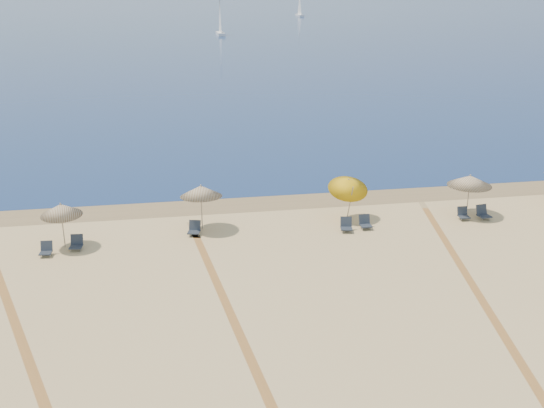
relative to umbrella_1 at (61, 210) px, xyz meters
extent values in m
plane|color=#0C2151|center=(10.12, 205.74, -1.88)|extent=(500.00, 500.00, 0.00)
plane|color=olive|center=(10.12, 4.74, -1.89)|extent=(500.00, 500.00, 0.00)
cylinder|color=gray|center=(0.00, -0.04, -0.87)|extent=(0.05, 0.14, 2.05)
cone|color=beige|center=(0.00, 0.00, 0.00)|extent=(1.93, 1.95, 0.63)
sphere|color=gray|center=(0.00, 0.00, 0.30)|extent=(0.08, 0.08, 0.08)
cylinder|color=gray|center=(6.60, 1.24, -0.80)|extent=(0.05, 0.15, 2.19)
cone|color=beige|center=(6.60, 1.20, 0.15)|extent=(2.12, 2.14, 0.65)
sphere|color=gray|center=(6.60, 1.20, 0.45)|extent=(0.08, 0.08, 0.08)
cylinder|color=gray|center=(14.24, 0.88, -0.86)|extent=(0.05, 0.91, 2.09)
cone|color=gold|center=(14.24, 1.25, 0.04)|extent=(2.09, 2.14, 1.31)
sphere|color=gray|center=(14.24, 1.25, 0.34)|extent=(0.08, 0.08, 0.08)
cylinder|color=gray|center=(20.78, 0.84, -0.85)|extent=(0.05, 0.07, 2.08)
cone|color=beige|center=(20.78, 0.85, 0.04)|extent=(2.34, 2.34, 0.57)
sphere|color=gray|center=(20.78, 0.85, 0.34)|extent=(0.08, 0.08, 0.08)
cube|color=#1C222C|center=(-0.74, -0.95, -1.72)|extent=(0.58, 0.58, 0.05)
cube|color=#1C222C|center=(-0.71, -0.69, -1.48)|extent=(0.55, 0.24, 0.48)
cylinder|color=#A5A5AD|center=(-0.95, -1.13, -1.80)|extent=(0.02, 0.02, 0.17)
cylinder|color=#A5A5AD|center=(-0.52, -1.17, -1.80)|extent=(0.02, 0.02, 0.17)
cube|color=#1C222C|center=(0.56, -0.49, -1.70)|extent=(0.63, 0.63, 0.05)
cube|color=#1C222C|center=(0.59, -0.21, -1.46)|extent=(0.59, 0.27, 0.51)
cylinder|color=#A5A5AD|center=(0.33, -0.67, -1.80)|extent=(0.02, 0.02, 0.19)
cylinder|color=#A5A5AD|center=(0.79, -0.72, -1.80)|extent=(0.02, 0.02, 0.19)
cube|color=#1C222C|center=(6.12, 0.40, -1.70)|extent=(0.71, 0.71, 0.05)
cube|color=#1C222C|center=(6.20, 0.67, -1.45)|extent=(0.61, 0.36, 0.52)
cylinder|color=#A5A5AD|center=(5.90, 0.25, -1.80)|extent=(0.03, 0.03, 0.19)
cylinder|color=#A5A5AD|center=(6.35, 0.12, -1.80)|extent=(0.03, 0.03, 0.19)
cube|color=#1C222C|center=(13.71, -0.42, -1.70)|extent=(0.68, 0.68, 0.05)
cube|color=#1C222C|center=(13.77, -0.14, -1.45)|extent=(0.61, 0.32, 0.51)
cylinder|color=#A5A5AD|center=(13.49, -0.58, -1.80)|extent=(0.03, 0.03, 0.19)
cylinder|color=#A5A5AD|center=(13.94, -0.67, -1.80)|extent=(0.03, 0.03, 0.19)
cube|color=#1C222C|center=(14.80, -0.21, -1.71)|extent=(0.57, 0.57, 0.05)
cube|color=#1C222C|center=(14.79, 0.07, -1.46)|extent=(0.57, 0.21, 0.50)
cylinder|color=#A5A5AD|center=(14.57, -0.42, -1.80)|extent=(0.02, 0.02, 0.19)
cylinder|color=#A5A5AD|center=(15.02, -0.42, -1.80)|extent=(0.02, 0.02, 0.19)
cube|color=#1C222C|center=(20.30, 0.15, -1.72)|extent=(0.55, 0.55, 0.05)
cube|color=#1C222C|center=(20.30, 0.42, -1.48)|extent=(0.54, 0.22, 0.48)
cylinder|color=#A5A5AD|center=(20.08, -0.03, -1.80)|extent=(0.02, 0.02, 0.18)
cylinder|color=#A5A5AD|center=(20.51, -0.05, -1.80)|extent=(0.02, 0.02, 0.18)
cube|color=#1C222C|center=(21.38, 0.01, -1.69)|extent=(0.69, 0.69, 0.06)
cube|color=#1C222C|center=(21.33, 0.31, -1.43)|extent=(0.63, 0.31, 0.54)
cylinder|color=#A5A5AD|center=(21.14, -0.24, -1.79)|extent=(0.03, 0.03, 0.20)
cylinder|color=#A5A5AD|center=(21.62, -0.17, -1.79)|extent=(0.03, 0.03, 0.20)
cube|color=white|center=(48.90, 173.70, -1.59)|extent=(1.72, 5.39, 0.58)
cylinder|color=gray|center=(48.90, 173.70, 2.16)|extent=(0.12, 0.12, 7.72)
cube|color=white|center=(18.43, 112.06, -1.57)|extent=(1.55, 5.69, 0.62)
cylinder|color=gray|center=(18.43, 112.06, 2.43)|extent=(0.12, 0.12, 8.23)
plane|color=tan|center=(7.51, -12.72, -1.89)|extent=(30.63, 30.63, 0.00)
plane|color=tan|center=(7.41, -11.63, -1.89)|extent=(30.63, 30.63, 0.00)
plane|color=tan|center=(16.43, -11.55, -1.89)|extent=(32.67, 32.67, 0.00)
plane|color=tan|center=(16.63, -10.47, -1.89)|extent=(32.67, 32.67, 0.00)
plane|color=tan|center=(-0.39, -8.72, -1.89)|extent=(35.64, 35.64, 0.00)
plane|color=tan|center=(-0.75, -7.68, -1.89)|extent=(35.64, 35.64, 0.00)
camera|label=1|loc=(4.80, -29.75, 10.36)|focal=43.00mm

